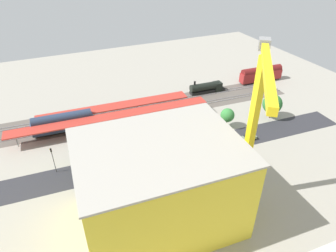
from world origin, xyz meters
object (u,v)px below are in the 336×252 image
object	(u,v)px
parked_car_1	(231,143)
traffic_light	(53,157)
street_tree_4	(81,149)
street_tree_0	(192,123)
parked_car_0	(249,138)
parked_car_3	(190,155)
street_tree_1	(89,145)
parked_car_7	(87,184)
construction_building	(160,185)
street_tree_2	(272,104)
box_truck_1	(143,160)
box_truck_0	(145,158)
tower_crane	(253,125)
parked_car_5	(141,168)
parked_car_2	(211,149)
locomotive	(207,88)
passenger_coach	(261,74)
street_tree_3	(227,115)
platform_canopy_far	(115,106)
parked_car_6	(117,175)
platform_canopy_near	(113,116)
freight_coach_far	(63,122)
parked_car_4	(165,162)

from	to	relation	value
parked_car_1	traffic_light	xyz separation A→B (m)	(47.11, -8.12, 4.03)
street_tree_4	street_tree_0	bearing A→B (deg)	179.98
parked_car_0	street_tree_4	size ratio (longest dim) A/B	0.55
parked_car_3	street_tree_1	bearing A→B (deg)	-18.74
parked_car_7	construction_building	xyz separation A→B (m)	(-12.66, 15.55, 8.50)
street_tree_0	street_tree_2	xyz separation A→B (m)	(-29.36, -0.36, -0.33)
parked_car_7	street_tree_1	distance (m)	10.15
box_truck_1	street_tree_2	world-z (taller)	street_tree_2
construction_building	box_truck_0	distance (m)	19.79
tower_crane	box_truck_0	bearing A→B (deg)	-56.80
parked_car_5	parked_car_0	bearing A→B (deg)	-179.36
parked_car_2	street_tree_1	world-z (taller)	street_tree_1
parked_car_0	box_truck_0	bearing A→B (deg)	-3.76
box_truck_0	traffic_light	xyz separation A→B (m)	(21.99, -5.88, 3.10)
locomotive	box_truck_1	world-z (taller)	locomotive
passenger_coach	street_tree_0	bearing A→B (deg)	29.44
locomotive	street_tree_0	bearing A→B (deg)	51.59
box_truck_0	street_tree_3	distance (m)	30.09
street_tree_2	street_tree_4	world-z (taller)	street_tree_4
platform_canopy_far	parked_car_6	xyz separation A→B (m)	(7.71, 28.80, -3.28)
platform_canopy_near	street_tree_0	distance (m)	24.43
parked_car_7	box_truck_1	world-z (taller)	box_truck_1
street_tree_0	street_tree_2	size ratio (longest dim) A/B	0.95
box_truck_1	tower_crane	bearing A→B (deg)	125.78
box_truck_0	platform_canopy_far	bearing A→B (deg)	-88.55
parked_car_1	street_tree_0	xyz separation A→B (m)	(8.97, -7.34, 4.79)
parked_car_0	parked_car_7	xyz separation A→B (m)	(47.32, 0.42, -0.04)
parked_car_2	street_tree_3	xyz separation A→B (m)	(-10.63, -8.91, 3.53)
platform_canopy_near	street_tree_4	xyz separation A→B (m)	(12.10, 15.04, 1.54)
box_truck_1	street_tree_2	distance (m)	47.04
locomotive	passenger_coach	world-z (taller)	passenger_coach
locomotive	box_truck_1	bearing A→B (deg)	39.92
freight_coach_far	street_tree_1	xyz separation A→B (m)	(-4.60, 18.68, 2.56)
parked_car_4	parked_car_7	world-z (taller)	parked_car_4
parked_car_1	parked_car_3	world-z (taller)	parked_car_1
street_tree_3	parked_car_7	bearing A→B (deg)	11.20
parked_car_5	traffic_light	world-z (taller)	traffic_light
passenger_coach	street_tree_3	size ratio (longest dim) A/B	2.86
parked_car_1	box_truck_1	world-z (taller)	box_truck_1
passenger_coach	traffic_light	size ratio (longest dim) A/B	2.53
box_truck_0	street_tree_2	xyz separation A→B (m)	(-45.51, -5.46, 3.53)
locomotive	parked_car_6	bearing A→B (deg)	36.43
traffic_light	street_tree_3	bearing A→B (deg)	-179.36
parked_car_5	street_tree_1	bearing A→B (deg)	-36.94
tower_crane	parked_car_0	bearing A→B (deg)	-130.81
platform_canopy_far	parked_car_5	world-z (taller)	platform_canopy_far
locomotive	box_truck_1	xyz separation A→B (m)	(37.41, 31.30, -0.20)
locomotive	parked_car_2	world-z (taller)	locomotive
freight_coach_far	street_tree_1	distance (m)	19.41
platform_canopy_far	parked_car_1	xyz separation A→B (m)	(-25.79, 28.64, -3.23)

